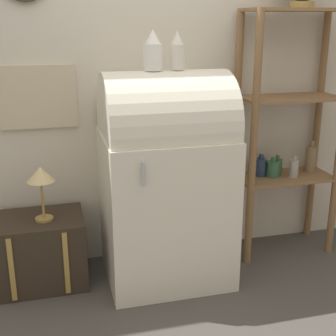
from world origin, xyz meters
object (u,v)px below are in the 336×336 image
suitcase_trunk (39,251)px  desk_lamp (41,178)px  vase_center (177,52)px  vase_left (153,52)px  refrigerator (166,176)px

suitcase_trunk → desk_lamp: (0.05, -0.04, 0.50)m
suitcase_trunk → desk_lamp: 0.50m
suitcase_trunk → desk_lamp: bearing=-36.7°
suitcase_trunk → vase_center: 1.52m
vase_left → desk_lamp: size_ratio=0.68×
vase_left → refrigerator: bearing=-1.5°
vase_left → vase_center: size_ratio=1.03×
suitcase_trunk → vase_center: bearing=-5.9°
vase_center → desk_lamp: 1.11m
suitcase_trunk → desk_lamp: size_ratio=1.67×
vase_center → desk_lamp: bearing=176.1°
refrigerator → desk_lamp: (-0.76, 0.06, 0.03)m
vase_left → vase_center: vase_left is taller
suitcase_trunk → refrigerator: bearing=-6.5°
suitcase_trunk → vase_left: vase_left is taller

